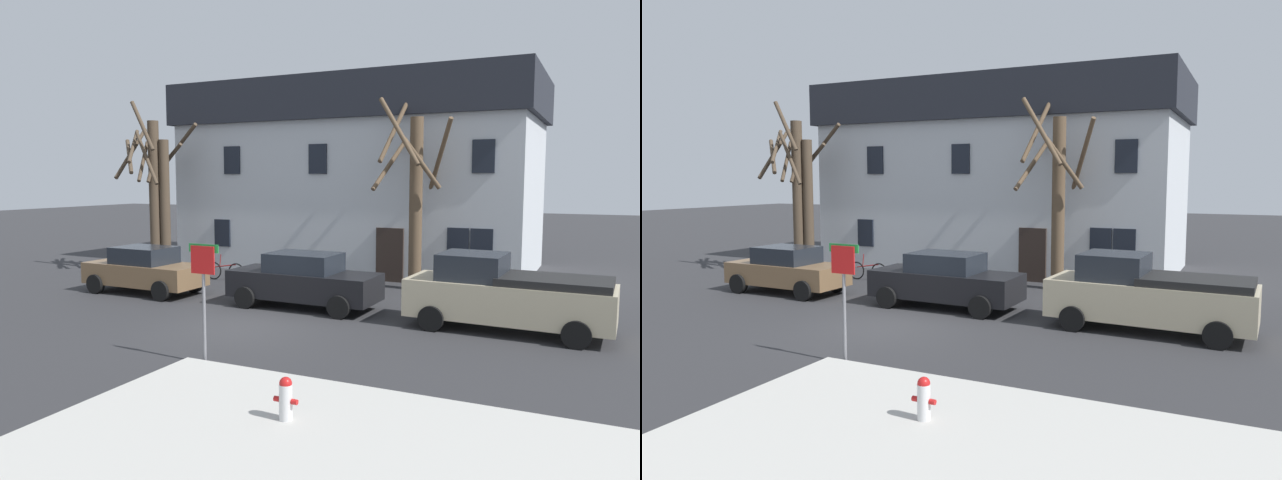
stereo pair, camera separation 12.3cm
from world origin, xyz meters
TOP-DOWN VIEW (x-y plane):
  - ground_plane at (0.00, 0.00)m, footprint 120.00×120.00m
  - building_main at (-1.57, 12.16)m, footprint 15.81×7.75m
  - tree_bare_near at (-8.77, 6.52)m, footprint 3.14×3.16m
  - tree_bare_mid at (-8.43, 6.57)m, footprint 2.36×2.24m
  - tree_bare_far at (2.48, 7.35)m, footprint 2.82×2.74m
  - car_brown_sedan at (-5.77, 2.52)m, footprint 4.35×1.99m
  - car_black_sedan at (0.37, 2.80)m, footprint 4.71×2.02m
  - pickup_truck_beige at (6.45, 2.59)m, footprint 5.27×2.30m
  - fire_hydrant at (4.23, -5.32)m, footprint 0.42×0.22m
  - street_sign_pole at (1.01, -3.15)m, footprint 0.76×0.07m
  - bicycle_leaning at (-4.77, 5.93)m, footprint 1.75×0.14m

SIDE VIEW (x-z plane):
  - ground_plane at x=0.00m, z-range 0.00..0.00m
  - bicycle_leaning at x=-4.77m, z-range -0.15..0.88m
  - fire_hydrant at x=4.23m, z-range 0.13..0.85m
  - car_brown_sedan at x=-5.77m, z-range 0.00..1.64m
  - car_black_sedan at x=0.37m, z-range 0.00..1.72m
  - pickup_truck_beige at x=6.45m, z-range -0.03..1.98m
  - street_sign_pole at x=1.01m, z-range 0.53..3.15m
  - tree_bare_mid at x=-8.43m, z-range 0.13..6.27m
  - tree_bare_far at x=2.48m, z-range 0.03..7.03m
  - tree_bare_near at x=-8.77m, z-range 0.01..7.24m
  - building_main at x=-1.57m, z-range 0.07..8.28m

